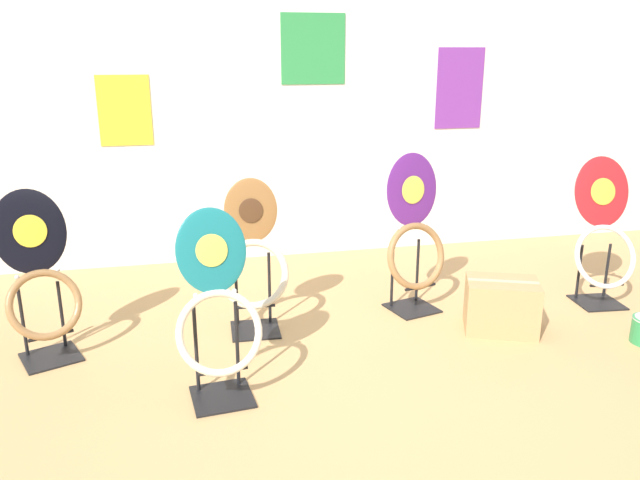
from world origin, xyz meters
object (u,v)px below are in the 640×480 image
(toilet_seat_display_teal_sax, at_px, (217,311))
(storage_box, at_px, (501,306))
(toilet_seat_display_jazz_black, at_px, (39,280))
(toilet_seat_display_woodgrain, at_px, (253,263))
(toilet_seat_display_purple_note, at_px, (415,242))
(toilet_seat_display_crimson_swirl, at_px, (603,234))

(toilet_seat_display_teal_sax, xyz_separation_m, storage_box, (1.66, 0.38, -0.28))
(toilet_seat_display_jazz_black, bearing_deg, toilet_seat_display_woodgrain, 3.63)
(toilet_seat_display_purple_note, height_order, toilet_seat_display_crimson_swirl, toilet_seat_display_purple_note)
(toilet_seat_display_jazz_black, distance_m, storage_box, 2.56)
(toilet_seat_display_woodgrain, height_order, toilet_seat_display_teal_sax, toilet_seat_display_woodgrain)
(toilet_seat_display_woodgrain, distance_m, toilet_seat_display_teal_sax, 0.73)
(toilet_seat_display_crimson_swirl, relative_size, storage_box, 1.94)
(toilet_seat_display_purple_note, relative_size, toilet_seat_display_crimson_swirl, 1.05)
(toilet_seat_display_woodgrain, xyz_separation_m, toilet_seat_display_jazz_black, (-1.13, -0.07, 0.02))
(toilet_seat_display_teal_sax, relative_size, storage_box, 1.84)
(toilet_seat_display_teal_sax, relative_size, toilet_seat_display_crimson_swirl, 0.95)
(toilet_seat_display_woodgrain, bearing_deg, toilet_seat_display_teal_sax, -109.92)
(toilet_seat_display_crimson_swirl, xyz_separation_m, storage_box, (-0.83, -0.26, -0.31))
(toilet_seat_display_crimson_swirl, bearing_deg, toilet_seat_display_jazz_black, -179.51)
(toilet_seat_display_purple_note, distance_m, toilet_seat_display_woodgrain, 1.02)
(toilet_seat_display_woodgrain, xyz_separation_m, toilet_seat_display_teal_sax, (-0.25, -0.68, 0.01))
(toilet_seat_display_teal_sax, bearing_deg, storage_box, 12.82)
(toilet_seat_display_purple_note, xyz_separation_m, toilet_seat_display_crimson_swirl, (1.22, -0.14, 0.01))
(toilet_seat_display_crimson_swirl, bearing_deg, toilet_seat_display_teal_sax, -165.51)
(toilet_seat_display_woodgrain, distance_m, toilet_seat_display_jazz_black, 1.13)
(toilet_seat_display_woodgrain, bearing_deg, toilet_seat_display_jazz_black, -176.37)
(toilet_seat_display_teal_sax, height_order, toilet_seat_display_crimson_swirl, toilet_seat_display_crimson_swirl)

